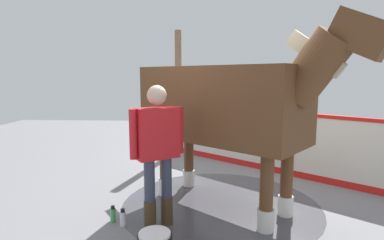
# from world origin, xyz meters

# --- Properties ---
(ground_plane) EXTENTS (16.00, 16.00, 0.02)m
(ground_plane) POSITION_xyz_m (0.00, 0.00, -0.01)
(ground_plane) COLOR gray
(wet_patch) EXTENTS (2.83, 2.83, 0.00)m
(wet_patch) POSITION_xyz_m (0.04, 0.30, 0.00)
(wet_patch) COLOR #4C4C54
(wet_patch) RESTS_ON ground
(barrier_wall) EXTENTS (4.32, 3.42, 1.19)m
(barrier_wall) POSITION_xyz_m (-1.15, -1.21, 0.55)
(barrier_wall) COLOR silver
(barrier_wall) RESTS_ON ground
(roof_post_far) EXTENTS (0.16, 0.16, 2.91)m
(roof_post_far) POSITION_xyz_m (0.94, -2.96, 1.46)
(roof_post_far) COLOR olive
(roof_post_far) RESTS_ON ground
(horse) EXTENTS (2.94, 2.45, 2.53)m
(horse) POSITION_xyz_m (-0.05, 0.36, 1.45)
(horse) COLOR brown
(horse) RESTS_ON ground
(handler) EXTENTS (0.60, 0.46, 1.74)m
(handler) POSITION_xyz_m (0.83, 0.98, 1.01)
(handler) COLOR #47331E
(handler) RESTS_ON ground
(bottle_shampoo) EXTENTS (0.07, 0.07, 0.22)m
(bottle_shampoo) POSITION_xyz_m (1.27, 1.01, 0.10)
(bottle_shampoo) COLOR white
(bottle_shampoo) RESTS_ON ground
(bottle_spray) EXTENTS (0.07, 0.07, 0.21)m
(bottle_spray) POSITION_xyz_m (1.42, 0.92, 0.10)
(bottle_spray) COLOR #4CA559
(bottle_spray) RESTS_ON ground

